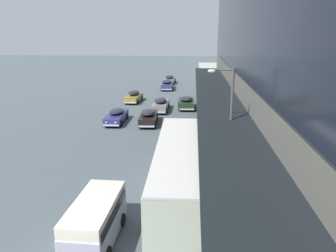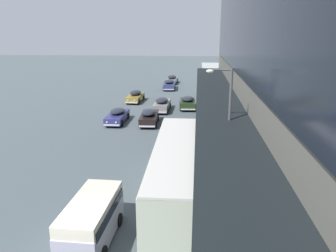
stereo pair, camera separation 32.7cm
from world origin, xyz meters
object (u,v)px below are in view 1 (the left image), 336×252
object	(u,v)px
sedan_lead_near	(161,104)
sedan_trailing_mid	(167,84)
sedan_second_near	(170,79)
sedan_trailing_near	(148,117)
vw_van	(96,218)
transit_bus_kerbside_front	(180,169)
sedan_lead_mid	(116,116)
street_lamp	(228,118)
sedan_oncoming_rear	(134,96)
pedestrian_at_kerb	(246,208)
sedan_oncoming_front	(186,102)

from	to	relation	value
sedan_lead_near	sedan_trailing_mid	size ratio (longest dim) A/B	0.98
sedan_second_near	sedan_trailing_near	bearing A→B (deg)	-90.43
sedan_second_near	vw_van	distance (m)	46.48
transit_bus_kerbside_front	sedan_lead_mid	distance (m)	17.22
street_lamp	sedan_lead_near	bearing A→B (deg)	106.87
sedan_oncoming_rear	vw_van	distance (m)	30.18
sedan_trailing_mid	sedan_trailing_near	world-z (taller)	sedan_trailing_mid
sedan_oncoming_rear	sedan_trailing_near	xyz separation A→B (m)	(3.41, -10.73, 0.01)
sedan_lead_near	sedan_second_near	bearing A→B (deg)	91.27
vw_van	sedan_oncoming_rear	bearing A→B (deg)	97.05
sedan_lead_near	street_lamp	xyz separation A→B (m)	(5.79, -19.10, 3.38)
street_lamp	sedan_oncoming_rear	bearing A→B (deg)	112.42
sedan_trailing_mid	pedestrian_at_kerb	world-z (taller)	pedestrian_at_kerb
sedan_second_near	pedestrian_at_kerb	distance (m)	45.81
transit_bus_kerbside_front	vw_van	world-z (taller)	transit_bus_kerbside_front
sedan_oncoming_rear	vw_van	size ratio (longest dim) A/B	1.00
vw_van	sedan_trailing_mid	bearing A→B (deg)	90.11
sedan_second_near	vw_van	bearing A→B (deg)	-89.89
sedan_oncoming_front	vw_van	world-z (taller)	vw_van
sedan_oncoming_front	vw_van	distance (m)	26.75
sedan_trailing_mid	vw_van	xyz separation A→B (m)	(0.08, -40.26, 0.30)
sedan_lead_mid	vw_van	bearing A→B (deg)	-79.46
sedan_lead_mid	sedan_trailing_near	xyz separation A→B (m)	(3.35, -0.39, 0.06)
street_lamp	sedan_trailing_mid	bearing A→B (deg)	100.34
sedan_trailing_mid	sedan_trailing_near	size ratio (longest dim) A/B	1.09
pedestrian_at_kerb	street_lamp	bearing A→B (deg)	95.76
sedan_trailing_near	sedan_oncoming_rear	bearing A→B (deg)	107.62
sedan_lead_near	sedan_oncoming_front	distance (m)	3.30
transit_bus_kerbside_front	sedan_trailing_mid	size ratio (longest dim) A/B	2.29
street_lamp	transit_bus_kerbside_front	bearing A→B (deg)	-142.91
sedan_lead_near	sedan_oncoming_rear	xyz separation A→B (m)	(-4.09, 4.85, -0.03)
pedestrian_at_kerb	street_lamp	xyz separation A→B (m)	(-0.49, 4.82, 2.99)
sedan_oncoming_front	pedestrian_at_kerb	xyz separation A→B (m)	(3.31, -25.36, 0.42)
sedan_second_near	vw_van	world-z (taller)	vw_van
pedestrian_at_kerb	vw_van	bearing A→B (deg)	-169.99
sedan_lead_mid	sedan_oncoming_front	distance (m)	9.85
sedan_lead_near	sedan_oncoming_front	size ratio (longest dim) A/B	1.13
sedan_lead_near	vw_van	world-z (taller)	vw_van
sedan_lead_mid	vw_van	world-z (taller)	vw_van
sedan_second_near	sedan_lead_mid	bearing A→B (deg)	-97.54
sedan_oncoming_rear	vw_van	bearing A→B (deg)	-82.95
transit_bus_kerbside_front	vw_van	size ratio (longest dim) A/B	2.52
vw_van	pedestrian_at_kerb	bearing A→B (deg)	10.01
pedestrian_at_kerb	sedan_oncoming_rear	bearing A→B (deg)	109.82
sedan_oncoming_rear	sedan_second_near	xyz separation A→B (m)	(3.61, 16.53, 0.01)
sedan_oncoming_rear	sedan_trailing_mid	bearing A→B (deg)	70.63
vw_van	sedan_lead_mid	bearing A→B (deg)	100.54
sedan_second_near	sedan_oncoming_front	distance (m)	20.24
sedan_second_near	street_lamp	size ratio (longest dim) A/B	0.68
sedan_lead_near	sedan_trailing_mid	bearing A→B (deg)	91.74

